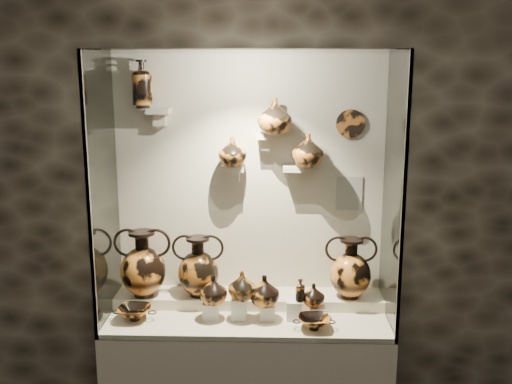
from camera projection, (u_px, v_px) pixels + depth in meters
wall_back at (250, 181)px, 3.63m from camera, size 5.00×0.02×3.20m
plinth at (248, 379)px, 3.56m from camera, size 1.70×0.60×0.80m
front_tier at (248, 317)px, 3.48m from camera, size 1.68×0.58×0.03m
rear_tier at (249, 301)px, 3.64m from camera, size 1.70×0.25×0.10m
back_panel at (250, 182)px, 3.62m from camera, size 1.70×0.03×1.60m
glass_front at (245, 203)px, 3.03m from camera, size 1.70×0.01×1.60m
glass_left at (103, 191)px, 3.34m from camera, size 0.01×0.60×1.60m
glass_right at (393, 193)px, 3.29m from camera, size 0.01×0.60×1.60m
glass_top at (247, 51)px, 3.15m from camera, size 1.70×0.60×0.01m
frame_post_left at (89, 202)px, 3.06m from camera, size 0.02×0.02×1.60m
frame_post_right at (404, 204)px, 3.01m from camera, size 0.02×0.02×1.60m
pedestal_a at (211, 310)px, 3.42m from camera, size 0.09×0.09×0.10m
pedestal_b at (239, 308)px, 3.41m from camera, size 0.09×0.09×0.13m
pedestal_c at (267, 312)px, 3.41m from camera, size 0.09×0.09×0.09m
pedestal_d at (294, 310)px, 3.40m from camera, size 0.09×0.09×0.12m
pedestal_e at (317, 313)px, 3.40m from camera, size 0.09×0.09×0.08m
bracket_ul at (159, 111)px, 3.47m from camera, size 0.14×0.12×0.04m
bracket_ca at (233, 168)px, 3.53m from camera, size 0.14×0.12×0.04m
bracket_cb at (265, 136)px, 3.49m from camera, size 0.10×0.12×0.04m
bracket_cc at (294, 168)px, 3.52m from camera, size 0.14×0.12×0.04m
amphora_left at (143, 263)px, 3.55m from camera, size 0.34×0.34×0.43m
amphora_mid at (198, 266)px, 3.56m from camera, size 0.41×0.41×0.39m
amphora_right at (351, 268)px, 3.53m from camera, size 0.34×0.34×0.38m
jug_a at (214, 290)px, 3.38m from camera, size 0.19×0.19×0.17m
jug_b at (242, 286)px, 3.37m from camera, size 0.20×0.20×0.17m
jug_c at (264, 291)px, 3.37m from camera, size 0.23×0.23×0.19m
jug_e at (313, 295)px, 3.40m from camera, size 0.14×0.14×0.14m
lekythos_small at (300, 289)px, 3.37m from camera, size 0.08×0.08×0.15m
kylix_left at (135, 312)px, 3.40m from camera, size 0.27×0.24×0.10m
kylix_right at (314, 322)px, 3.28m from camera, size 0.27×0.24×0.09m
lekythos_tall at (142, 81)px, 3.43m from camera, size 0.17×0.17×0.33m
ovoid_vase_a at (232, 152)px, 3.48m from camera, size 0.21×0.21×0.18m
ovoid_vase_b at (275, 116)px, 3.41m from camera, size 0.22×0.22×0.22m
ovoid_vase_c at (308, 150)px, 3.45m from camera, size 0.20×0.20×0.20m
wall_plate at (350, 124)px, 3.50m from camera, size 0.18×0.02×0.18m
info_placard at (349, 193)px, 3.60m from camera, size 0.16×0.01×0.22m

